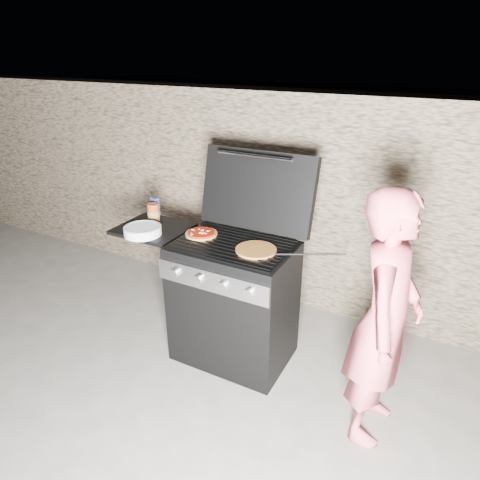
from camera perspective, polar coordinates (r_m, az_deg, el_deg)
The scene contains 10 objects.
ground at distance 3.33m, azimuth -0.79°, elevation -14.87°, with size 50.00×50.00×0.00m, color #59544F.
stone_wall at distance 3.74m, azimuth 6.87°, elevation 5.35°, with size 8.00×0.35×1.80m, color #856D57.
gas_grill at distance 3.17m, azimuth -4.84°, elevation -7.10°, with size 1.34×0.79×0.91m, color black, non-canonical shape.
pizza_topped at distance 2.99m, azimuth -5.18°, elevation 0.91°, with size 0.22×0.22×0.02m, color #B28844, non-canonical shape.
pizza_plain at distance 2.75m, azimuth 2.15°, elevation -1.31°, with size 0.26×0.26×0.01m, color gold.
sauce_jar at distance 3.29m, azimuth -11.46°, elevation 3.63°, with size 0.09×0.09×0.14m, color #A73C1F.
blue_carton at distance 3.40m, azimuth -11.25°, elevation 4.42°, with size 0.07×0.04×0.14m, color navy.
plate_stack at distance 3.07m, azimuth -12.85°, elevation 1.23°, with size 0.26×0.26×0.06m, color white.
person at distance 2.48m, azimuth 18.72°, elevation -10.19°, with size 0.55×0.36×1.51m, color #E05666.
tongs at distance 2.64m, azimuth 9.28°, elevation -1.92°, with size 0.01×0.01×0.44m, color black.
Camera 1 is at (1.24, -2.26, 2.11)m, focal length 32.00 mm.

